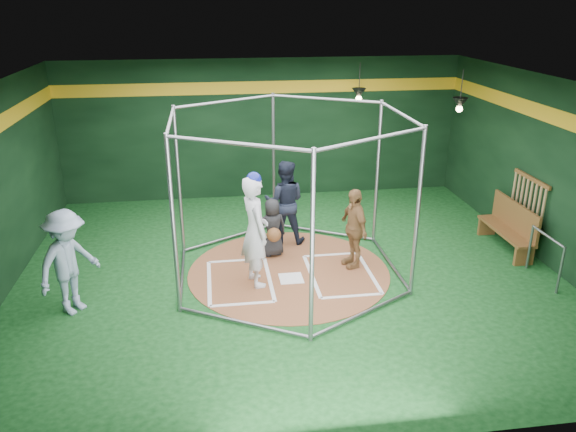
{
  "coord_description": "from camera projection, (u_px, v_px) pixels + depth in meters",
  "views": [
    {
      "loc": [
        -1.37,
        -9.42,
        4.85
      ],
      "look_at": [
        0.0,
        0.1,
        1.1
      ],
      "focal_mm": 35.0,
      "sensor_mm": 36.0,
      "label": 1
    }
  ],
  "objects": [
    {
      "name": "room_shell",
      "position": [
        289.0,
        184.0,
        10.0
      ],
      "size": [
        10.1,
        9.1,
        3.53
      ],
      "color": "#0D3913",
      "rests_on": "ground"
    },
    {
      "name": "bat_rack",
      "position": [
        528.0,
        200.0,
        11.28
      ],
      "size": [
        0.07,
        1.25,
        0.98
      ],
      "color": "brown",
      "rests_on": "room_shell"
    },
    {
      "name": "pendant_lamp_far",
      "position": [
        460.0,
        103.0,
        12.02
      ],
      "size": [
        0.34,
        0.34,
        0.9
      ],
      "color": "black",
      "rests_on": "room_shell"
    },
    {
      "name": "dugout_bench",
      "position": [
        510.0,
        226.0,
        11.44
      ],
      "size": [
        0.4,
        1.71,
        1.0
      ],
      "color": "brown",
      "rests_on": "ground"
    },
    {
      "name": "umpire",
      "position": [
        285.0,
        202.0,
        11.63
      ],
      "size": [
        0.98,
        0.83,
        1.77
      ],
      "primitive_type": "imported",
      "rotation": [
        0.0,
        0.0,
        2.94
      ],
      "color": "black",
      "rests_on": "clay_disc"
    },
    {
      "name": "visitor_leopard",
      "position": [
        354.0,
        228.0,
        10.61
      ],
      "size": [
        0.57,
        0.97,
        1.55
      ],
      "primitive_type": "imported",
      "rotation": [
        0.0,
        0.0,
        -1.35
      ],
      "color": "#B5854D",
      "rests_on": "clay_disc"
    },
    {
      "name": "batting_cage",
      "position": [
        289.0,
        197.0,
        10.09
      ],
      "size": [
        4.05,
        4.67,
        3.0
      ],
      "color": "gray",
      "rests_on": "ground"
    },
    {
      "name": "home_plate",
      "position": [
        291.0,
        278.0,
        10.35
      ],
      "size": [
        0.43,
        0.43,
        0.01
      ],
      "primitive_type": "cube",
      "color": "white",
      "rests_on": "clay_disc"
    },
    {
      "name": "batter_figure",
      "position": [
        255.0,
        230.0,
        9.85
      ],
      "size": [
        0.65,
        0.84,
        2.09
      ],
      "color": "silver",
      "rests_on": "clay_disc"
    },
    {
      "name": "bystander_blue",
      "position": [
        68.0,
        262.0,
        9.0
      ],
      "size": [
        1.22,
        1.31,
        1.78
      ],
      "primitive_type": "imported",
      "rotation": [
        0.0,
        0.0,
        0.92
      ],
      "color": "#8CA1BA",
      "rests_on": "ground"
    },
    {
      "name": "catcher_figure",
      "position": [
        273.0,
        228.0,
        11.1
      ],
      "size": [
        0.65,
        0.64,
        1.18
      ],
      "color": "black",
      "rests_on": "clay_disc"
    },
    {
      "name": "clay_disc",
      "position": [
        289.0,
        272.0,
        10.63
      ],
      "size": [
        3.8,
        3.8,
        0.01
      ],
      "primitive_type": "cylinder",
      "color": "brown",
      "rests_on": "ground"
    },
    {
      "name": "batter_box_right",
      "position": [
        341.0,
        274.0,
        10.52
      ],
      "size": [
        1.17,
        1.77,
        0.01
      ],
      "color": "white",
      "rests_on": "clay_disc"
    },
    {
      "name": "pendant_lamp_near",
      "position": [
        359.0,
        93.0,
        13.25
      ],
      "size": [
        0.34,
        0.34,
        0.9
      ],
      "color": "black",
      "rests_on": "room_shell"
    },
    {
      "name": "steel_railing",
      "position": [
        546.0,
        251.0,
        10.12
      ],
      "size": [
        0.05,
        1.04,
        0.89
      ],
      "color": "gray",
      "rests_on": "ground"
    },
    {
      "name": "batter_box_left",
      "position": [
        239.0,
        281.0,
        10.27
      ],
      "size": [
        1.17,
        1.77,
        0.01
      ],
      "color": "white",
      "rests_on": "clay_disc"
    }
  ]
}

